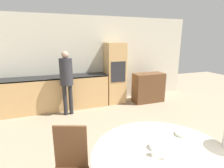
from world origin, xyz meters
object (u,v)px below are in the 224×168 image
at_px(oven_unit, 115,73).
at_px(chair_far_left, 70,166).
at_px(bowl_centre, 183,134).
at_px(person_standing, 66,76).
at_px(cup, 154,152).
at_px(bowl_near, 156,146).
at_px(sideboard, 148,88).

distance_m(oven_unit, chair_far_left, 3.66).
relative_size(oven_unit, chair_far_left, 1.84).
height_order(oven_unit, bowl_centre, oven_unit).
bearing_deg(chair_far_left, person_standing, 105.42).
height_order(cup, bowl_centre, cup).
relative_size(chair_far_left, bowl_near, 6.61).
bearing_deg(sideboard, bowl_centre, -114.06).
bearing_deg(chair_far_left, bowl_near, 1.52).
bearing_deg(person_standing, bowl_near, -77.73).
bearing_deg(bowl_near, person_standing, 102.27).
distance_m(sideboard, person_standing, 2.56).
distance_m(person_standing, cup, 3.17).
bearing_deg(sideboard, chair_far_left, -133.62).
height_order(oven_unit, sideboard, oven_unit).
relative_size(oven_unit, cup, 21.69).
xyz_separation_m(chair_far_left, bowl_centre, (1.36, -0.20, 0.24)).
distance_m(person_standing, bowl_near, 3.09).
xyz_separation_m(person_standing, bowl_centre, (1.12, -2.89, -0.24)).
bearing_deg(cup, bowl_near, 49.14).
xyz_separation_m(oven_unit, person_standing, (-1.49, -0.51, 0.11)).
height_order(oven_unit, person_standing, oven_unit).
relative_size(sideboard, chair_far_left, 0.95).
distance_m(oven_unit, sideboard, 1.15).
relative_size(oven_unit, bowl_near, 12.15).
relative_size(person_standing, cup, 19.54).
bearing_deg(bowl_centre, person_standing, 111.18).
bearing_deg(chair_far_left, sideboard, 66.97).
bearing_deg(person_standing, chair_far_left, -95.17).
distance_m(oven_unit, bowl_near, 3.61).
bearing_deg(bowl_near, bowl_centre, 13.91).
xyz_separation_m(cup, bowl_near, (0.09, 0.10, -0.02)).
height_order(chair_far_left, person_standing, person_standing).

